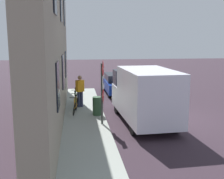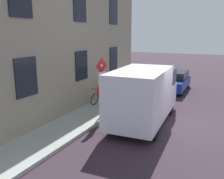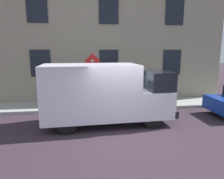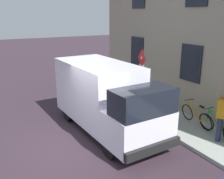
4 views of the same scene
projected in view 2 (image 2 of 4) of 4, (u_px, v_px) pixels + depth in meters
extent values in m
plane|color=#352731|center=(171.00, 122.00, 11.26)|extent=(80.00, 80.00, 0.00)
cube|color=#9DA59B|center=(98.00, 110.00, 12.86)|extent=(1.93, 16.01, 0.14)
cube|color=gray|center=(75.00, 39.00, 12.62)|extent=(0.70, 14.01, 7.31)
cube|color=black|center=(113.00, 59.00, 16.14)|extent=(0.06, 1.10, 1.50)
cube|color=black|center=(81.00, 65.00, 12.75)|extent=(0.06, 1.10, 1.50)
cube|color=black|center=(26.00, 77.00, 9.37)|extent=(0.06, 1.10, 1.50)
cube|color=black|center=(114.00, 12.00, 15.48)|extent=(0.06, 1.10, 1.50)
cube|color=black|center=(80.00, 6.00, 12.10)|extent=(0.06, 1.10, 1.50)
cylinder|color=#474C47|center=(101.00, 89.00, 11.37)|extent=(0.09, 0.09, 2.64)
pyramid|color=silver|center=(102.00, 66.00, 11.09)|extent=(0.15, 0.50, 0.50)
pyramid|color=red|center=(102.00, 66.00, 11.09)|extent=(0.14, 0.55, 0.56)
cube|color=white|center=(102.00, 78.00, 11.22)|extent=(0.13, 0.44, 0.56)
cylinder|color=#1933B2|center=(102.00, 77.00, 11.20)|extent=(0.06, 0.24, 0.24)
pyramid|color=silver|center=(102.00, 90.00, 11.33)|extent=(0.15, 0.50, 0.50)
pyramid|color=red|center=(102.00, 90.00, 11.34)|extent=(0.14, 0.55, 0.56)
cube|color=white|center=(140.00, 95.00, 10.39)|extent=(2.18, 3.89, 2.18)
cube|color=white|center=(154.00, 94.00, 12.84)|extent=(2.07, 1.50, 1.10)
cube|color=black|center=(156.00, 76.00, 12.83)|extent=(1.97, 1.07, 0.84)
cube|color=black|center=(157.00, 98.00, 13.60)|extent=(2.01, 0.26, 0.28)
cylinder|color=black|center=(137.00, 103.00, 13.08)|extent=(0.26, 0.77, 0.76)
cylinder|color=black|center=(170.00, 106.00, 12.41)|extent=(0.26, 0.77, 0.76)
cylinder|color=black|center=(112.00, 123.00, 10.09)|extent=(0.26, 0.77, 0.76)
cylinder|color=black|center=(155.00, 130.00, 9.42)|extent=(0.26, 0.77, 0.76)
cube|color=navy|center=(174.00, 83.00, 17.32)|extent=(1.81, 4.03, 0.64)
cube|color=black|center=(175.00, 75.00, 17.38)|extent=(1.65, 2.42, 0.60)
cylinder|color=black|center=(182.00, 92.00, 15.89)|extent=(0.19, 0.60, 0.60)
cylinder|color=black|center=(158.00, 89.00, 16.53)|extent=(0.19, 0.60, 0.60)
cylinder|color=black|center=(188.00, 84.00, 18.23)|extent=(0.19, 0.60, 0.60)
cylinder|color=black|center=(167.00, 82.00, 18.86)|extent=(0.19, 0.60, 0.60)
torus|color=black|center=(112.00, 91.00, 15.19)|extent=(0.15, 0.66, 0.66)
torus|color=black|center=(119.00, 88.00, 16.12)|extent=(0.15, 0.66, 0.66)
cylinder|color=black|center=(115.00, 87.00, 15.44)|extent=(0.04, 0.60, 0.60)
cylinder|color=black|center=(115.00, 83.00, 15.45)|extent=(0.04, 0.73, 0.07)
cylinder|color=black|center=(117.00, 86.00, 15.77)|extent=(0.04, 0.19, 0.55)
cylinder|color=black|center=(118.00, 89.00, 15.94)|extent=(0.04, 0.43, 0.12)
cylinder|color=black|center=(112.00, 87.00, 15.16)|extent=(0.04, 0.09, 0.50)
cube|color=black|center=(117.00, 81.00, 15.76)|extent=(0.08, 0.20, 0.06)
cylinder|color=#262626|center=(113.00, 83.00, 15.12)|extent=(0.46, 0.04, 0.03)
torus|color=black|center=(104.00, 95.00, 14.28)|extent=(0.18, 0.66, 0.65)
torus|color=black|center=(112.00, 91.00, 15.21)|extent=(0.18, 0.66, 0.65)
cylinder|color=green|center=(107.00, 90.00, 14.53)|extent=(0.04, 0.60, 0.60)
cylinder|color=green|center=(108.00, 86.00, 14.54)|extent=(0.04, 0.73, 0.07)
cylinder|color=green|center=(110.00, 89.00, 14.86)|extent=(0.04, 0.18, 0.55)
cylinder|color=green|center=(111.00, 93.00, 15.03)|extent=(0.04, 0.43, 0.12)
cylinder|color=green|center=(105.00, 91.00, 14.25)|extent=(0.04, 0.09, 0.50)
cube|color=black|center=(110.00, 84.00, 14.85)|extent=(0.08, 0.20, 0.06)
cylinder|color=#262626|center=(105.00, 86.00, 14.21)|extent=(0.46, 0.03, 0.03)
torus|color=black|center=(95.00, 99.00, 13.40)|extent=(0.22, 0.67, 0.66)
torus|color=black|center=(105.00, 95.00, 14.27)|extent=(0.22, 0.67, 0.66)
cylinder|color=orange|center=(98.00, 94.00, 13.64)|extent=(0.11, 0.60, 0.60)
cylinder|color=orange|center=(99.00, 89.00, 13.64)|extent=(0.12, 0.73, 0.07)
cylinder|color=orange|center=(102.00, 93.00, 13.94)|extent=(0.06, 0.19, 0.55)
cylinder|color=orange|center=(103.00, 97.00, 14.10)|extent=(0.09, 0.43, 0.12)
cylinder|color=orange|center=(95.00, 95.00, 13.37)|extent=(0.05, 0.09, 0.50)
cube|color=black|center=(103.00, 88.00, 13.93)|extent=(0.10, 0.21, 0.06)
cylinder|color=#262626|center=(95.00, 89.00, 13.32)|extent=(0.46, 0.08, 0.03)
cylinder|color=#262B47|center=(112.00, 91.00, 14.80)|extent=(0.16, 0.16, 0.85)
cylinder|color=#262B47|center=(115.00, 91.00, 14.82)|extent=(0.16, 0.16, 0.85)
cube|color=orange|center=(114.00, 79.00, 14.64)|extent=(0.48, 0.43, 0.62)
sphere|color=#936B4C|center=(114.00, 72.00, 14.54)|extent=(0.22, 0.22, 0.22)
cylinder|color=#2D5133|center=(113.00, 99.00, 12.91)|extent=(0.44, 0.44, 0.90)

